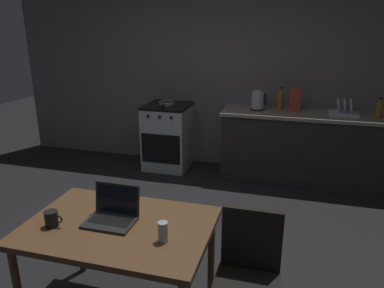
% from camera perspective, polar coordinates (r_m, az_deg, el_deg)
% --- Properties ---
extents(ground_plane, '(12.00, 12.00, 0.00)m').
position_cam_1_polar(ground_plane, '(3.50, -6.61, -16.19)').
color(ground_plane, black).
extents(back_wall, '(6.40, 0.10, 2.77)m').
position_cam_1_polar(back_wall, '(5.16, 6.20, 11.56)').
color(back_wall, slate).
rests_on(back_wall, ground_plane).
extents(kitchen_counter, '(2.16, 0.64, 0.91)m').
position_cam_1_polar(kitchen_counter, '(4.95, 17.19, -0.50)').
color(kitchen_counter, '#282623').
rests_on(kitchen_counter, ground_plane).
extents(stove_oven, '(0.60, 0.62, 0.91)m').
position_cam_1_polar(stove_oven, '(5.22, -3.73, 1.21)').
color(stove_oven, '#B7BABF').
rests_on(stove_oven, ground_plane).
extents(dining_table, '(1.21, 0.83, 0.72)m').
position_cam_1_polar(dining_table, '(2.55, -11.16, -13.44)').
color(dining_table, brown).
rests_on(dining_table, ground_plane).
extents(chair, '(0.40, 0.40, 0.89)m').
position_cam_1_polar(chair, '(2.45, 8.66, -18.79)').
color(chair, black).
rests_on(chair, ground_plane).
extents(laptop, '(0.32, 0.25, 0.23)m').
position_cam_1_polar(laptop, '(2.53, -12.18, -10.57)').
color(laptop, '#232326').
rests_on(laptop, dining_table).
extents(electric_kettle, '(0.19, 0.17, 0.25)m').
position_cam_1_polar(electric_kettle, '(4.82, 10.07, 6.60)').
color(electric_kettle, black).
rests_on(electric_kettle, kitchen_counter).
extents(bottle, '(0.08, 0.08, 0.24)m').
position_cam_1_polar(bottle, '(4.85, 26.87, 4.90)').
color(bottle, '#8C601E').
rests_on(bottle, kitchen_counter).
extents(frying_pan, '(0.22, 0.39, 0.05)m').
position_cam_1_polar(frying_pan, '(5.07, -3.97, 6.30)').
color(frying_pan, gray).
rests_on(frying_pan, stove_oven).
extents(coffee_mug, '(0.12, 0.09, 0.10)m').
position_cam_1_polar(coffee_mug, '(2.58, -20.78, -10.69)').
color(coffee_mug, black).
rests_on(coffee_mug, dining_table).
extents(drinking_glass, '(0.06, 0.06, 0.13)m').
position_cam_1_polar(drinking_glass, '(2.27, -4.48, -13.32)').
color(drinking_glass, '#99B7C6').
rests_on(drinking_glass, dining_table).
extents(cereal_box, '(0.13, 0.05, 0.29)m').
position_cam_1_polar(cereal_box, '(4.82, 15.57, 6.49)').
color(cereal_box, '#B2382D').
rests_on(cereal_box, kitchen_counter).
extents(dish_rack, '(0.34, 0.26, 0.21)m').
position_cam_1_polar(dish_rack, '(4.85, 22.29, 4.70)').
color(dish_rack, silver).
rests_on(dish_rack, kitchen_counter).
extents(bottle_b, '(0.07, 0.07, 0.29)m').
position_cam_1_polar(bottle_b, '(4.88, 13.46, 6.73)').
color(bottle_b, '#8C601E').
rests_on(bottle_b, kitchen_counter).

